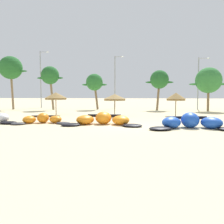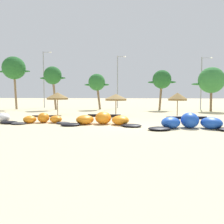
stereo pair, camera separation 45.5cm
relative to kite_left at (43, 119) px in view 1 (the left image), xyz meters
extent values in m
plane|color=beige|center=(7.53, -1.08, -0.36)|extent=(260.00, 260.00, 0.00)
ellipsoid|color=white|center=(-3.87, -0.06, 0.10)|extent=(2.00, 1.99, 0.90)
ellipsoid|color=black|center=(-2.85, -0.78, -0.23)|extent=(1.76, 1.47, 0.24)
ellipsoid|color=#333338|center=(-1.71, -1.17, -0.26)|extent=(1.63, 1.57, 0.19)
ellipsoid|color=orange|center=(-1.14, -0.26, -0.01)|extent=(1.47, 1.58, 0.69)
ellipsoid|color=orange|center=(-0.06, 0.27, 0.11)|extent=(1.30, 1.46, 0.93)
ellipsoid|color=orange|center=(1.15, 0.23, -0.01)|extent=(1.65, 1.64, 0.69)
ellipsoid|color=#333338|center=(2.04, -0.38, -0.26)|extent=(1.40, 1.23, 0.19)
cylinder|color=#333338|center=(-0.15, 0.71, 0.21)|extent=(2.23, 0.66, 0.20)
cube|color=#333338|center=(-0.03, 0.15, 0.11)|extent=(0.89, 0.61, 0.04)
ellipsoid|color=black|center=(3.05, -1.48, -0.25)|extent=(2.06, 1.90, 0.22)
ellipsoid|color=orange|center=(4.05, -0.45, 0.05)|extent=(2.13, 2.19, 0.81)
ellipsoid|color=orange|center=(5.62, -0.06, 0.19)|extent=(1.42, 1.69, 1.10)
ellipsoid|color=orange|center=(7.18, -0.46, 0.05)|extent=(2.12, 2.19, 0.81)
ellipsoid|color=black|center=(8.17, -1.51, -0.25)|extent=(2.07, 1.91, 0.22)
cylinder|color=black|center=(5.62, 0.52, 0.33)|extent=(3.00, 0.29, 0.27)
cube|color=black|center=(5.62, -0.23, 0.19)|extent=(1.09, 0.61, 0.04)
ellipsoid|color=black|center=(10.27, -3.09, -0.23)|extent=(2.12, 1.92, 0.24)
ellipsoid|color=blue|center=(11.22, -2.05, 0.09)|extent=(2.11, 2.21, 0.90)
ellipsoid|color=blue|center=(12.74, -1.63, 0.25)|extent=(1.43, 1.76, 1.21)
ellipsoid|color=blue|center=(14.28, -1.97, 0.09)|extent=(2.14, 2.21, 0.90)
cylinder|color=black|center=(12.72, -1.02, 0.38)|extent=(2.94, 0.34, 0.27)
cube|color=black|center=(12.74, -1.80, 0.25)|extent=(1.08, 0.65, 0.04)
cylinder|color=brown|center=(-1.60, 8.38, 0.72)|extent=(0.10, 0.10, 2.15)
cone|color=olive|center=(-1.60, 8.38, 2.16)|extent=(2.80, 2.80, 0.73)
cylinder|color=olive|center=(-1.60, 8.38, 1.70)|extent=(2.66, 2.66, 0.20)
cylinder|color=brown|center=(5.99, 7.51, 0.68)|extent=(0.10, 0.10, 2.07)
cone|color=#9E7F4C|center=(5.99, 7.51, 2.02)|extent=(2.68, 2.68, 0.60)
cylinder|color=olive|center=(5.99, 7.51, 1.62)|extent=(2.55, 2.55, 0.20)
cylinder|color=brown|center=(13.42, 8.75, 0.68)|extent=(0.10, 0.10, 2.06)
cone|color=olive|center=(13.42, 8.75, 2.09)|extent=(2.35, 2.35, 0.77)
cylinder|color=olive|center=(13.42, 8.75, 1.61)|extent=(2.24, 2.24, 0.20)
cylinder|color=#7F6647|center=(-12.76, 18.24, 3.24)|extent=(0.62, 0.36, 7.20)
sphere|color=#236028|center=(-12.90, 18.24, 6.84)|extent=(3.94, 3.94, 3.94)
ellipsoid|color=#236028|center=(-14.47, 18.24, 6.24)|extent=(2.76, 0.50, 0.36)
ellipsoid|color=#236028|center=(-11.32, 18.24, 6.24)|extent=(2.76, 0.50, 0.36)
cylinder|color=#7F6647|center=(-5.60, 18.00, 2.56)|extent=(0.84, 0.36, 5.84)
sphere|color=#236028|center=(-5.84, 18.00, 5.47)|extent=(3.03, 3.03, 3.03)
ellipsoid|color=#236028|center=(-7.06, 18.00, 5.02)|extent=(2.12, 0.50, 0.36)
ellipsoid|color=#236028|center=(-4.63, 18.00, 5.02)|extent=(2.12, 0.50, 0.36)
cylinder|color=brown|center=(1.76, 19.47, 2.00)|extent=(0.91, 0.36, 4.72)
sphere|color=#286B2D|center=(1.48, 19.47, 4.35)|extent=(2.90, 2.90, 2.90)
ellipsoid|color=#286B2D|center=(0.32, 19.47, 3.92)|extent=(2.03, 0.50, 0.36)
ellipsoid|color=#286B2D|center=(2.64, 19.47, 3.92)|extent=(2.03, 0.50, 0.36)
cylinder|color=brown|center=(12.35, 19.36, 2.20)|extent=(0.68, 0.36, 5.12)
sphere|color=#236028|center=(12.51, 19.36, 4.75)|extent=(3.09, 3.09, 3.09)
ellipsoid|color=#236028|center=(11.28, 19.36, 4.29)|extent=(2.16, 0.50, 0.36)
ellipsoid|color=#236028|center=(13.75, 19.36, 4.29)|extent=(2.16, 0.50, 0.36)
cylinder|color=brown|center=(19.87, 17.34, 2.05)|extent=(0.40, 0.36, 4.81)
sphere|color=#337A38|center=(19.85, 17.34, 4.45)|extent=(4.00, 4.00, 4.00)
ellipsoid|color=#337A38|center=(18.25, 17.34, 3.85)|extent=(2.80, 0.50, 0.36)
ellipsoid|color=#337A38|center=(21.45, 17.34, 3.85)|extent=(2.80, 0.50, 0.36)
cylinder|color=gray|center=(-9.68, 23.34, 5.07)|extent=(0.18, 0.18, 10.85)
cylinder|color=gray|center=(-8.96, 23.34, 10.35)|extent=(1.44, 0.10, 0.10)
ellipsoid|color=silver|center=(-8.24, 23.34, 10.35)|extent=(0.56, 0.24, 0.20)
cylinder|color=gray|center=(4.67, 23.80, 4.56)|extent=(0.18, 0.18, 9.83)
cylinder|color=gray|center=(5.36, 23.80, 9.32)|extent=(1.37, 0.10, 0.10)
ellipsoid|color=silver|center=(6.04, 23.80, 9.32)|extent=(0.56, 0.24, 0.20)
cylinder|color=gray|center=(19.44, 21.72, 4.15)|extent=(0.18, 0.18, 9.02)
cylinder|color=gray|center=(20.23, 21.72, 8.51)|extent=(1.57, 0.10, 0.10)
ellipsoid|color=silver|center=(21.01, 21.72, 8.51)|extent=(0.56, 0.24, 0.20)
camera|label=1|loc=(8.32, -20.43, 2.28)|focal=37.35mm
camera|label=2|loc=(8.77, -20.38, 2.28)|focal=37.35mm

